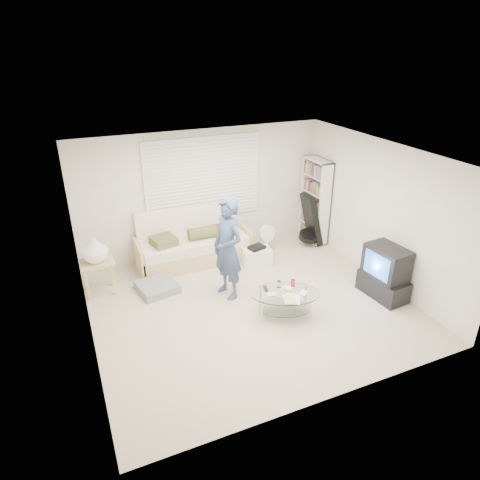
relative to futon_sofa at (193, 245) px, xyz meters
name	(u,v)px	position (x,y,z in m)	size (l,w,h in m)	color
ground	(250,305)	(0.39, -1.88, -0.35)	(5.00, 5.00, 0.00)	tan
room_shell	(239,204)	(0.39, -1.40, 1.28)	(5.02, 4.52, 2.51)	beige
window_blinds	(204,179)	(0.39, 0.32, 1.20)	(2.32, 0.08, 1.62)	silver
futon_sofa	(193,245)	(0.00, 0.00, 0.00)	(2.20, 0.89, 1.07)	tan
grey_floor_pillow	(157,287)	(-0.92, -0.82, -0.28)	(0.64, 0.64, 0.14)	slate
side_table	(95,252)	(-1.83, -0.49, 0.44)	(0.54, 0.44, 1.07)	tan
bookshelf	(315,201)	(2.71, -0.09, 0.54)	(0.28, 0.76, 1.79)	white
guitar_case	(311,223)	(2.49, -0.32, 0.15)	(0.46, 0.42, 1.13)	black
floor_fan	(267,236)	(1.51, -0.22, 0.00)	(0.37, 0.25, 0.61)	white
storage_bin	(257,256)	(1.10, -0.62, -0.18)	(0.60, 0.47, 0.38)	white
tv_unit	(385,273)	(2.58, -2.52, 0.09)	(0.53, 0.88, 0.92)	black
coffee_table	(285,297)	(0.77, -2.34, -0.03)	(1.27, 1.05, 0.53)	silver
standing_person	(228,249)	(0.17, -1.43, 0.53)	(0.64, 0.42, 1.77)	navy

